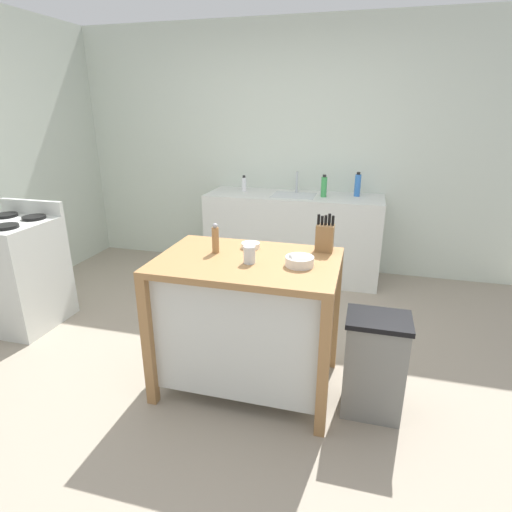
{
  "coord_description": "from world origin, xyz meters",
  "views": [
    {
      "loc": [
        0.85,
        -2.35,
        1.73
      ],
      "look_at": [
        0.19,
        0.08,
        0.83
      ],
      "focal_mm": 28.98,
      "sensor_mm": 36.0,
      "label": 1
    }
  ],
  "objects_px": {
    "pepper_grinder": "(215,239)",
    "trash_bin": "(374,365)",
    "bottle_hand_soap": "(324,187)",
    "bowl_stoneware_deep": "(300,261)",
    "stove": "(17,273)",
    "kitchen_island": "(248,316)",
    "bowl_ceramic_wide": "(251,245)",
    "bottle_spray_cleaner": "(358,185)",
    "drinking_cup": "(249,255)",
    "bottle_dish_soap": "(244,184)",
    "knife_block": "(325,237)",
    "sink_faucet": "(297,182)"
  },
  "relations": [
    {
      "from": "kitchen_island",
      "to": "bottle_hand_soap",
      "type": "height_order",
      "value": "bottle_hand_soap"
    },
    {
      "from": "drinking_cup",
      "to": "sink_faucet",
      "type": "relative_size",
      "value": 0.47
    },
    {
      "from": "pepper_grinder",
      "to": "bottle_spray_cleaner",
      "type": "xyz_separation_m",
      "value": [
        0.79,
        2.0,
        0.03
      ]
    },
    {
      "from": "bottle_dish_soap",
      "to": "stove",
      "type": "bearing_deg",
      "value": -129.64
    },
    {
      "from": "drinking_cup",
      "to": "bottle_hand_soap",
      "type": "relative_size",
      "value": 0.46
    },
    {
      "from": "bowl_ceramic_wide",
      "to": "bottle_hand_soap",
      "type": "height_order",
      "value": "bottle_hand_soap"
    },
    {
      "from": "sink_faucet",
      "to": "bottle_spray_cleaner",
      "type": "relative_size",
      "value": 0.9
    },
    {
      "from": "bowl_ceramic_wide",
      "to": "pepper_grinder",
      "type": "distance_m",
      "value": 0.24
    },
    {
      "from": "bottle_spray_cleaner",
      "to": "bottle_dish_soap",
      "type": "xyz_separation_m",
      "value": [
        -1.19,
        -0.03,
        -0.04
      ]
    },
    {
      "from": "bottle_hand_soap",
      "to": "bottle_spray_cleaner",
      "type": "distance_m",
      "value": 0.35
    },
    {
      "from": "kitchen_island",
      "to": "bottle_dish_soap",
      "type": "height_order",
      "value": "bottle_dish_soap"
    },
    {
      "from": "bowl_ceramic_wide",
      "to": "kitchen_island",
      "type": "bearing_deg",
      "value": -79.57
    },
    {
      "from": "trash_bin",
      "to": "drinking_cup",
      "type": "bearing_deg",
      "value": 179.69
    },
    {
      "from": "bottle_hand_soap",
      "to": "bowl_stoneware_deep",
      "type": "bearing_deg",
      "value": -87.57
    },
    {
      "from": "bowl_ceramic_wide",
      "to": "stove",
      "type": "distance_m",
      "value": 2.08
    },
    {
      "from": "kitchen_island",
      "to": "bowl_ceramic_wide",
      "type": "xyz_separation_m",
      "value": [
        -0.04,
        0.21,
        0.41
      ]
    },
    {
      "from": "knife_block",
      "to": "bottle_spray_cleaner",
      "type": "xyz_separation_m",
      "value": [
        0.13,
        1.79,
        0.03
      ]
    },
    {
      "from": "bottle_spray_cleaner",
      "to": "bottle_dish_soap",
      "type": "relative_size",
      "value": 1.44
    },
    {
      "from": "bowl_ceramic_wide",
      "to": "pepper_grinder",
      "type": "bearing_deg",
      "value": -143.05
    },
    {
      "from": "pepper_grinder",
      "to": "bottle_dish_soap",
      "type": "distance_m",
      "value": 2.01
    },
    {
      "from": "bowl_ceramic_wide",
      "to": "drinking_cup",
      "type": "relative_size",
      "value": 1.14
    },
    {
      "from": "drinking_cup",
      "to": "bottle_hand_soap",
      "type": "xyz_separation_m",
      "value": [
        0.21,
        2.0,
        0.06
      ]
    },
    {
      "from": "knife_block",
      "to": "pepper_grinder",
      "type": "height_order",
      "value": "knife_block"
    },
    {
      "from": "stove",
      "to": "bowl_ceramic_wide",
      "type": "bearing_deg",
      "value": -2.59
    },
    {
      "from": "kitchen_island",
      "to": "bottle_spray_cleaner",
      "type": "distance_m",
      "value": 2.2
    },
    {
      "from": "drinking_cup",
      "to": "knife_block",
      "type": "bearing_deg",
      "value": 39.79
    },
    {
      "from": "sink_faucet",
      "to": "bottle_spray_cleaner",
      "type": "xyz_separation_m",
      "value": [
        0.63,
        -0.04,
        0.0
      ]
    },
    {
      "from": "drinking_cup",
      "to": "bottle_spray_cleaner",
      "type": "distance_m",
      "value": 2.19
    },
    {
      "from": "bowl_ceramic_wide",
      "to": "bottle_hand_soap",
      "type": "relative_size",
      "value": 0.53
    },
    {
      "from": "bowl_ceramic_wide",
      "to": "trash_bin",
      "type": "distance_m",
      "value": 1.05
    },
    {
      "from": "trash_bin",
      "to": "knife_block",
      "type": "bearing_deg",
      "value": 137.04
    },
    {
      "from": "sink_faucet",
      "to": "bottle_spray_cleaner",
      "type": "height_order",
      "value": "bottle_spray_cleaner"
    },
    {
      "from": "drinking_cup",
      "to": "bottle_dish_soap",
      "type": "xyz_separation_m",
      "value": [
        -0.66,
        2.09,
        0.03
      ]
    },
    {
      "from": "bowl_stoneware_deep",
      "to": "bowl_ceramic_wide",
      "type": "bearing_deg",
      "value": 146.59
    },
    {
      "from": "pepper_grinder",
      "to": "trash_bin",
      "type": "height_order",
      "value": "pepper_grinder"
    },
    {
      "from": "kitchen_island",
      "to": "stove",
      "type": "xyz_separation_m",
      "value": [
        -2.07,
        0.3,
        -0.04
      ]
    },
    {
      "from": "bowl_stoneware_deep",
      "to": "stove",
      "type": "bearing_deg",
      "value": 172.17
    },
    {
      "from": "kitchen_island",
      "to": "bottle_dish_soap",
      "type": "xyz_separation_m",
      "value": [
        -0.63,
        2.03,
        0.47
      ]
    },
    {
      "from": "kitchen_island",
      "to": "trash_bin",
      "type": "height_order",
      "value": "kitchen_island"
    },
    {
      "from": "kitchen_island",
      "to": "pepper_grinder",
      "type": "bearing_deg",
      "value": 163.89
    },
    {
      "from": "kitchen_island",
      "to": "pepper_grinder",
      "type": "relative_size",
      "value": 5.81
    },
    {
      "from": "knife_block",
      "to": "stove",
      "type": "bearing_deg",
      "value": 179.39
    },
    {
      "from": "bowl_stoneware_deep",
      "to": "drinking_cup",
      "type": "height_order",
      "value": "drinking_cup"
    },
    {
      "from": "drinking_cup",
      "to": "bottle_dish_soap",
      "type": "distance_m",
      "value": 2.2
    },
    {
      "from": "bowl_ceramic_wide",
      "to": "bottle_spray_cleaner",
      "type": "bearing_deg",
      "value": 72.1
    },
    {
      "from": "knife_block",
      "to": "sink_faucet",
      "type": "xyz_separation_m",
      "value": [
        -0.5,
        1.83,
        0.03
      ]
    },
    {
      "from": "bowl_stoneware_deep",
      "to": "sink_faucet",
      "type": "relative_size",
      "value": 0.75
    },
    {
      "from": "drinking_cup",
      "to": "stove",
      "type": "distance_m",
      "value": 2.18
    },
    {
      "from": "bowl_ceramic_wide",
      "to": "sink_faucet",
      "type": "xyz_separation_m",
      "value": [
        -0.03,
        1.9,
        0.1
      ]
    },
    {
      "from": "bowl_ceramic_wide",
      "to": "bowl_stoneware_deep",
      "type": "xyz_separation_m",
      "value": [
        0.36,
        -0.24,
        0.01
      ]
    }
  ]
}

